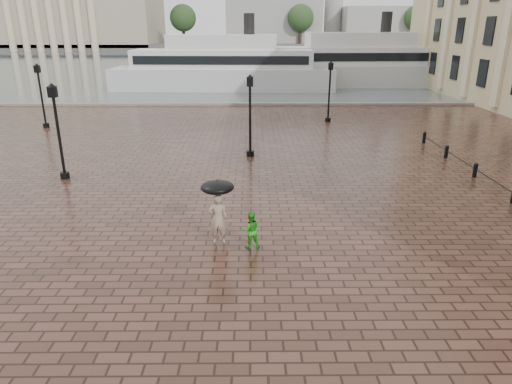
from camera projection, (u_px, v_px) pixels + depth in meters
ground at (142, 288)px, 12.84m from camera, size 300.00×300.00×0.00m
harbour_water at (238, 61)px, 99.32m from camera, size 240.00×240.00×0.00m
quay_edge at (219, 105)px, 42.92m from camera, size 80.00×0.60×0.30m
far_shore at (243, 44)px, 162.89m from camera, size 300.00×60.00×2.00m
museum at (68, 3)px, 143.61m from camera, size 57.00×32.50×26.00m
distant_skyline at (388, 19)px, 150.98m from camera, size 102.50×22.00×33.00m
far_trees at (242, 18)px, 139.34m from camera, size 188.00×8.00×13.50m
street_lamps at (178, 105)px, 28.48m from camera, size 21.44×14.44×4.40m
adult_pedestrian at (218, 219)px, 15.24m from camera, size 0.66×0.44×1.78m
child_pedestrian at (251, 230)px, 15.00m from camera, size 0.69×0.57×1.28m
ferry_near at (223, 67)px, 52.91m from camera, size 25.72×6.96×8.37m
ferry_far at (358, 64)px, 56.40m from camera, size 26.62×7.44×8.65m
umbrella at (217, 187)px, 14.86m from camera, size 1.10×1.10×1.17m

